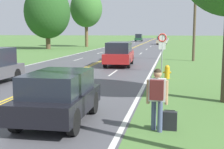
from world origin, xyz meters
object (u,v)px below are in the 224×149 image
tree_left_verge (47,12)px  tree_behind_sign (86,9)px  car_red_suv_mid_near (119,53)px  car_champagne_hatchback_receding (161,40)px  car_maroon_sedan_mid_far (120,52)px  suitcase (169,121)px  car_dark_green_van_distant (139,38)px  fire_hydrant (167,72)px  hitchhiker_person (157,93)px  car_black_hatchback_nearest (58,95)px  traffic_sign (162,43)px

tree_left_verge → tree_behind_sign: tree_behind_sign is taller
car_red_suv_mid_near → car_champagne_hatchback_receding: car_red_suv_mid_near is taller
car_red_suv_mid_near → car_maroon_sedan_mid_far: (-0.83, 5.54, -0.30)m
suitcase → car_dark_green_van_distant: car_dark_green_van_distant is taller
fire_hydrant → tree_left_verge: bearing=124.0°
hitchhiker_person → car_black_hatchback_nearest: size_ratio=0.47×
traffic_sign → tree_behind_sign: size_ratio=0.26×
suitcase → tree_left_verge: (-18.41, 36.34, 5.25)m
tree_behind_sign → car_maroon_sedan_mid_far: 26.04m
car_champagne_hatchback_receding → car_dark_green_van_distant: size_ratio=0.88×
tree_left_verge → car_red_suv_mid_near: 25.87m
tree_behind_sign → car_red_suv_mid_near: size_ratio=2.06×
hitchhiker_person → tree_behind_sign: 47.04m
car_maroon_sedan_mid_far → car_dark_green_van_distant: (-4.01, 54.83, 0.33)m
tree_left_verge → hitchhiker_person: bearing=-63.7°
fire_hydrant → car_champagne_hatchback_receding: (-1.91, 46.92, 0.47)m
fire_hydrant → car_dark_green_van_distant: 66.91m
tree_left_verge → traffic_sign: bearing=-53.4°
tree_left_verge → car_black_hatchback_nearest: (15.20, -36.18, -4.70)m
suitcase → car_champagne_hatchback_receding: size_ratio=0.16×
fire_hydrant → traffic_sign: bearing=97.6°
car_maroon_sedan_mid_far → hitchhiker_person: bearing=14.5°
tree_behind_sign → car_dark_green_van_distant: tree_behind_sign is taller
suitcase → car_red_suv_mid_near: car_red_suv_mid_near is taller
car_dark_green_van_distant → car_red_suv_mid_near: bearing=-176.7°
traffic_sign → car_black_hatchback_nearest: 12.54m
car_black_hatchback_nearest → car_champagne_hatchback_receding: (1.10, 56.14, 0.06)m
fire_hydrant → tree_left_verge: 32.93m
car_red_suv_mid_near → hitchhiker_person: bearing=10.5°
car_black_hatchback_nearest → car_red_suv_mid_near: bearing=-178.2°
hitchhiker_person → car_maroon_sedan_mid_far: 21.54m
hitchhiker_person → car_black_hatchback_nearest: (-2.88, 0.33, -0.23)m
fire_hydrant → car_red_suv_mid_near: size_ratio=0.17×
tree_left_verge → car_maroon_sedan_mid_far: tree_left_verge is taller
traffic_sign → tree_left_verge: tree_left_verge is taller
tree_left_verge → car_dark_green_van_distant: 40.80m
tree_behind_sign → car_black_hatchback_nearest: (11.38, -44.15, -5.68)m
traffic_sign → car_champagne_hatchback_receding: size_ratio=0.72×
traffic_sign → car_red_suv_mid_near: traffic_sign is taller
traffic_sign → car_champagne_hatchback_receding: bearing=92.0°
car_dark_green_van_distant → tree_left_verge: bearing=165.0°
suitcase → traffic_sign: (-0.61, 12.37, 1.67)m
suitcase → tree_left_verge: tree_left_verge is taller
car_red_suv_mid_near → car_dark_green_van_distant: car_dark_green_van_distant is taller
tree_left_verge → car_maroon_sedan_mid_far: bearing=-48.6°
tree_behind_sign → car_maroon_sedan_mid_far: size_ratio=2.24×
car_maroon_sedan_mid_far → car_dark_green_van_distant: size_ratio=1.07×
traffic_sign → tree_left_verge: size_ratio=0.27×
fire_hydrant → car_black_hatchback_nearest: car_black_hatchback_nearest is taller
car_maroon_sedan_mid_far → car_dark_green_van_distant: 54.98m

